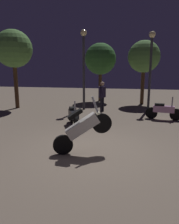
{
  "coord_description": "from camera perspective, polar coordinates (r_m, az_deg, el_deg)",
  "views": [
    {
      "loc": [
        1.09,
        -5.78,
        2.36
      ],
      "look_at": [
        -0.23,
        0.7,
        1.0
      ],
      "focal_mm": 33.57,
      "sensor_mm": 36.0,
      "label": 1
    }
  ],
  "objects": [
    {
      "name": "motorcycle_white_foreground",
      "position": [
        5.87,
        -1.99,
        -4.38
      ],
      "size": [
        1.6,
        0.65,
        1.63
      ],
      "rotation": [
        0.0,
        0.0,
        0.34
      ],
      "color": "black",
      "rests_on": "ground_plane"
    },
    {
      "name": "tree_left_bg",
      "position": [
        13.57,
        -19.98,
        15.75
      ],
      "size": [
        2.19,
        2.19,
        4.62
      ],
      "color": "#4C331E",
      "rests_on": "ground_plane"
    },
    {
      "name": "tree_center_bg",
      "position": [
        15.73,
        2.98,
        14.16
      ],
      "size": [
        2.26,
        2.26,
        4.22
      ],
      "color": "#4C331E",
      "rests_on": "ground_plane"
    },
    {
      "name": "motorcycle_black_parked_left",
      "position": [
        8.84,
        -4.38,
        -0.97
      ],
      "size": [
        0.8,
        1.54,
        1.11
      ],
      "rotation": [
        0.0,
        0.0,
        5.16
      ],
      "color": "black",
      "rests_on": "ground_plane"
    },
    {
      "name": "person_rider_beside",
      "position": [
        11.7,
        3.47,
        4.92
      ],
      "size": [
        0.4,
        0.62,
        1.68
      ],
      "rotation": [
        0.0,
        0.0,
        5.78
      ],
      "color": "black",
      "rests_on": "ground_plane"
    },
    {
      "name": "motorcycle_pink_parked_right",
      "position": [
        10.48,
        19.51,
        0.38
      ],
      "size": [
        1.65,
        0.45,
        1.11
      ],
      "rotation": [
        0.0,
        0.0,
        6.12
      ],
      "color": "black",
      "rests_on": "ground_plane"
    },
    {
      "name": "ground_plane",
      "position": [
        6.34,
        0.78,
        -10.24
      ],
      "size": [
        40.0,
        40.0,
        0.0
      ],
      "primitive_type": "plane",
      "color": "#756656"
    },
    {
      "name": "tree_right_bg",
      "position": [
        14.71,
        14.61,
        14.29
      ],
      "size": [
        2.09,
        2.09,
        4.21
      ],
      "color": "#4C331E",
      "rests_on": "ground_plane"
    },
    {
      "name": "streetlamp_near",
      "position": [
        12.62,
        16.36,
        13.37
      ],
      "size": [
        0.36,
        0.36,
        4.41
      ],
      "color": "#38383D",
      "rests_on": "ground_plane"
    },
    {
      "name": "streetlamp_far",
      "position": [
        12.3,
        -1.58,
        14.18
      ],
      "size": [
        0.36,
        0.36,
        4.52
      ],
      "color": "#38383D",
      "rests_on": "ground_plane"
    }
  ]
}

